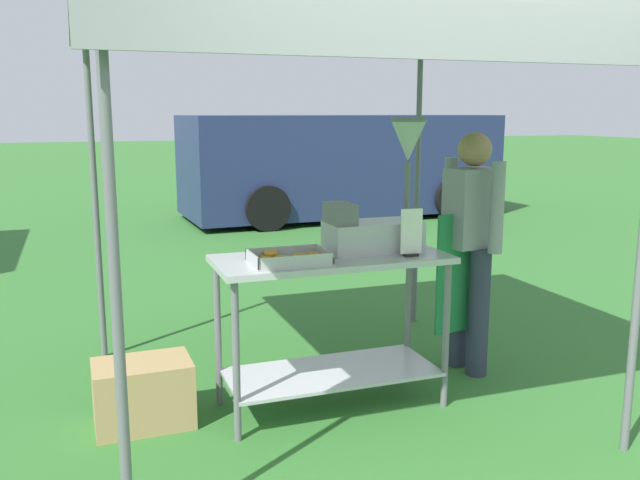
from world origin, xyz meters
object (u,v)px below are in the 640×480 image
object	(u,v)px
donut_cart	(332,301)
vendor	(470,240)
stall_canopy	(326,38)
supply_crate	(143,393)
donut_tray	(289,259)
donut_fryer	(379,210)
van_navy	(341,164)
menu_sign	(411,236)

from	to	relation	value
donut_cart	vendor	world-z (taller)	vendor
stall_canopy	supply_crate	size ratio (longest dim) A/B	4.99
donut_tray	vendor	xyz separation A→B (m)	(1.36, 0.33, -0.04)
stall_canopy	donut_fryer	distance (m)	1.03
stall_canopy	donut_tray	xyz separation A→B (m)	(-0.29, -0.20, -1.20)
stall_canopy	supply_crate	distance (m)	2.24
donut_tray	van_navy	bearing A→B (deg)	66.26
donut_tray	vendor	world-z (taller)	vendor
menu_sign	vendor	world-z (taller)	vendor
menu_sign	supply_crate	size ratio (longest dim) A/B	0.51
menu_sign	supply_crate	xyz separation A→B (m)	(-1.51, 0.28, -0.85)
stall_canopy	donut_cart	xyz separation A→B (m)	(0.00, -0.10, -1.49)
stall_canopy	vendor	xyz separation A→B (m)	(1.07, 0.13, -1.24)
stall_canopy	donut_cart	size ratio (longest dim) A/B	1.99
donut_fryer	donut_cart	bearing A→B (deg)	-171.62
donut_cart	vendor	bearing A→B (deg)	12.08
donut_cart	donut_fryer	bearing A→B (deg)	8.38
stall_canopy	donut_tray	distance (m)	1.25
menu_sign	donut_tray	bearing A→B (deg)	175.61
van_navy	donut_cart	bearing A→B (deg)	-112.03
supply_crate	vendor	bearing A→B (deg)	2.83
donut_cart	vendor	size ratio (longest dim) A/B	0.84
van_navy	stall_canopy	bearing A→B (deg)	-112.31
donut_tray	donut_fryer	size ratio (longest dim) A/B	0.55
donut_tray	donut_fryer	bearing A→B (deg)	13.68
donut_fryer	vendor	distance (m)	0.82
vendor	supply_crate	size ratio (longest dim) A/B	2.98
stall_canopy	vendor	size ratio (longest dim) A/B	1.68
menu_sign	supply_crate	bearing A→B (deg)	169.52
supply_crate	donut_tray	bearing A→B (deg)	-15.84
donut_fryer	menu_sign	size ratio (longest dim) A/B	2.85
donut_tray	vendor	bearing A→B (deg)	13.65
donut_cart	menu_sign	xyz separation A→B (m)	(0.43, -0.16, 0.39)
donut_fryer	van_navy	xyz separation A→B (m)	(2.53, 7.00, -0.29)
stall_canopy	menu_sign	world-z (taller)	stall_canopy
donut_tray	donut_fryer	xyz separation A→B (m)	(0.61, 0.15, 0.22)
menu_sign	donut_fryer	bearing A→B (deg)	118.30
vendor	supply_crate	bearing A→B (deg)	-177.17
donut_cart	supply_crate	size ratio (longest dim) A/B	2.51
donut_tray	donut_fryer	distance (m)	0.67
donut_fryer	vendor	size ratio (longest dim) A/B	0.49
donut_tray	menu_sign	distance (m)	0.73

